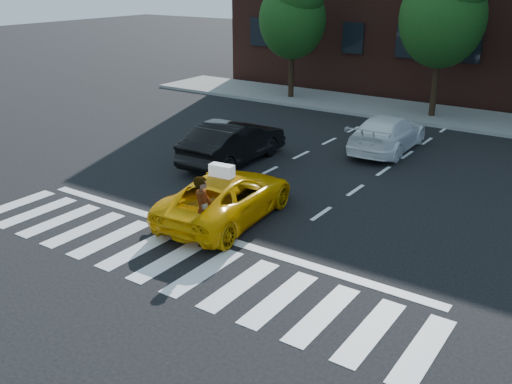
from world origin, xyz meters
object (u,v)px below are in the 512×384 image
taxi (227,197)px  dog (156,225)px  black_sedan (233,142)px  tree_mid (444,7)px  woman (203,211)px  white_suv (387,133)px  tree_left (293,11)px

taxi → dog: size_ratio=7.01×
taxi → black_sedan: size_ratio=1.01×
tree_mid → taxi: tree_mid is taller
woman → tree_mid: bearing=-22.9°
taxi → white_suv: bearing=-102.6°
tree_left → black_sedan: 11.58m
tree_mid → black_sedan: tree_mid is taller
tree_left → white_suv: bearing=-37.2°
black_sedan → dog: black_sedan is taller
taxi → woman: bearing=101.4°
white_suv → dog: size_ratio=6.97×
tree_mid → black_sedan: size_ratio=1.57×
tree_mid → black_sedan: bearing=-109.6°
tree_mid → woman: bearing=-91.5°
tree_mid → taxi: (-0.89, -14.32, -4.21)m
tree_left → taxi: (6.61, -14.32, -3.80)m
tree_left → taxi: bearing=-65.2°
white_suv → tree_mid: bearing=-90.7°
tree_left → dog: bearing=-70.7°
taxi → dog: (-0.98, -1.74, -0.42)m
white_suv → woman: size_ratio=2.58×
black_sedan → taxi: bearing=123.3°
taxi → dog: 2.04m
tree_left → black_sedan: size_ratio=1.44×
white_suv → woman: 10.07m
woman → dog: 1.61m
tree_left → white_suv: tree_left is taller
tree_mid → tree_left: bearing=180.0°
tree_left → taxi: size_ratio=1.42×
black_sedan → white_suv: 5.88m
dog → black_sedan: bearing=104.5°
white_suv → woman: (-0.61, -10.05, 0.22)m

